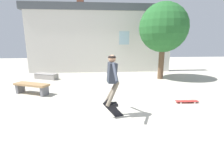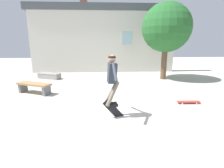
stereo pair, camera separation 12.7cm
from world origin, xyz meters
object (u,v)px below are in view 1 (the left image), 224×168
at_px(tree_right, 163,28).
at_px(skate_ledge, 46,76).
at_px(skateboard_resting, 187,101).
at_px(park_bench, 32,86).
at_px(skateboard_flipping, 114,110).
at_px(skater, 112,76).

relative_size(tree_right, skate_ledge, 2.95).
bearing_deg(skate_ledge, skateboard_resting, -13.24).
bearing_deg(park_bench, skateboard_resting, 9.58).
height_order(skate_ledge, skateboard_flipping, skateboard_flipping).
height_order(tree_right, park_bench, tree_right).
height_order(park_bench, skate_ledge, park_bench).
height_order(skater, skateboard_resting, skater).
xyz_separation_m(skate_ledge, skater, (3.43, -5.66, 1.06)).
distance_m(tree_right, skateboard_flipping, 6.75).
xyz_separation_m(skater, skateboard_resting, (2.81, 0.94, -1.16)).
height_order(tree_right, skateboard_resting, tree_right).
distance_m(park_bench, skate_ledge, 3.11).
distance_m(skate_ledge, skateboard_resting, 7.83).
bearing_deg(skateboard_resting, skateboard_flipping, -158.53).
bearing_deg(skater, park_bench, 134.78).
xyz_separation_m(skate_ledge, skateboard_resting, (6.25, -4.72, -0.10)).
distance_m(park_bench, skater, 4.18).
distance_m(tree_right, park_bench, 7.50).
height_order(skate_ledge, skater, skater).
relative_size(skateboard_flipping, skateboard_resting, 0.93).
xyz_separation_m(park_bench, skateboard_resting, (5.99, -1.62, -0.26)).
relative_size(park_bench, skater, 1.08).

